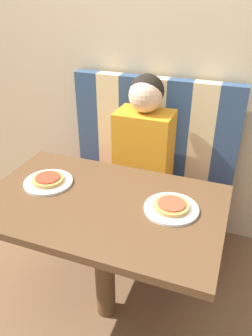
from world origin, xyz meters
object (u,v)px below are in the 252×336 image
at_px(plate_left, 48,182).
at_px(pizza_right, 171,205).
at_px(plate_right, 171,209).
at_px(person, 145,135).
at_px(pizza_left, 48,179).

height_order(plate_left, pizza_right, pizza_right).
height_order(plate_right, pizza_right, pizza_right).
bearing_deg(plate_right, plate_left, 180.00).
height_order(person, plate_right, person).
relative_size(person, pizza_right, 4.61).
distance_m(pizza_left, pizza_right, 0.60).
distance_m(plate_left, pizza_right, 0.60).
bearing_deg(pizza_right, plate_right, -90.00).
relative_size(person, plate_right, 2.97).
bearing_deg(plate_left, pizza_right, 0.00).
height_order(pizza_left, pizza_right, same).
height_order(person, plate_left, person).
xyz_separation_m(plate_left, plate_right, (0.60, 0.00, 0.00)).
bearing_deg(plate_right, person, 118.03).
height_order(plate_right, pizza_left, pizza_left).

